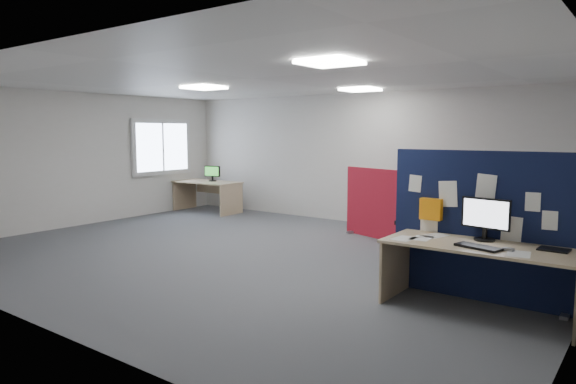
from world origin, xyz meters
The scene contains 18 objects.
floor centered at (0.00, 0.00, 0.00)m, with size 9.00×9.00×0.00m, color #55585D.
ceiling centered at (0.00, 0.00, 2.70)m, with size 9.00×7.00×0.02m, color white.
wall_back centered at (0.00, 3.50, 1.35)m, with size 9.00×0.02×2.70m, color silver.
wall_front centered at (0.00, -3.50, 1.35)m, with size 9.00×0.02×2.70m, color silver.
wall_left centered at (-4.50, 0.00, 1.35)m, with size 0.02×7.00×2.70m, color silver.
window centered at (-4.44, 2.00, 1.55)m, with size 0.06×1.70×1.30m.
ceiling_lights centered at (0.33, 0.67, 2.67)m, with size 4.10×4.10×0.04m.
navy_divider centered at (3.46, -0.12, 0.85)m, with size 2.06×0.30×1.70m.
main_desk centered at (3.58, -0.48, 0.57)m, with size 1.96×0.87×0.73m.
monitor_main centered at (3.55, -0.29, 0.99)m, with size 0.53×0.22×0.46m.
keyboard centered at (3.61, -0.71, 0.74)m, with size 0.45×0.18×0.03m, color black.
mouse centered at (3.89, -0.66, 0.74)m, with size 0.10×0.06×0.03m, color #97969B.
paper_tray centered at (4.25, -0.36, 0.74)m, with size 0.28×0.22×0.01m, color black.
red_divider centered at (1.06, 2.26, 0.62)m, with size 1.60×0.57×1.25m.
second_desk centered at (-3.68, 2.73, 0.55)m, with size 1.63×0.81×0.73m.
monitor_second centered at (-3.61, 2.81, 0.93)m, with size 0.39×0.18×0.37m.
office_chair centered at (2.02, 1.72, 0.59)m, with size 0.68×0.69×1.04m.
desk_papers centered at (3.20, -0.60, 0.73)m, with size 1.44×0.72×0.00m.
Camera 1 is at (5.07, -5.97, 1.91)m, focal length 32.00 mm.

